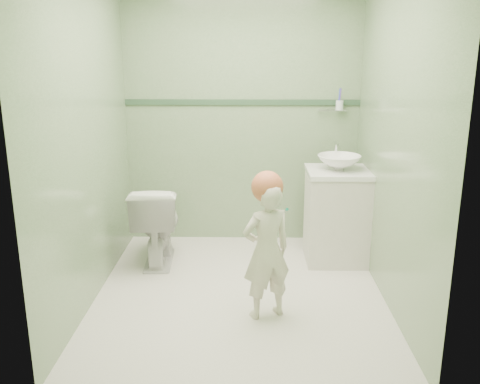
{
  "coord_description": "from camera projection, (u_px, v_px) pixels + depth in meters",
  "views": [
    {
      "loc": [
        0.07,
        -3.72,
        1.86
      ],
      "look_at": [
        0.0,
        0.15,
        0.78
      ],
      "focal_mm": 39.36,
      "sensor_mm": 36.0,
      "label": 1
    }
  ],
  "objects": [
    {
      "name": "toddler",
      "position": [
        267.0,
        251.0,
        3.63
      ],
      "size": [
        0.42,
        0.36,
        0.98
      ],
      "primitive_type": "imported",
      "rotation": [
        0.0,
        0.0,
        3.56
      ],
      "color": "beige",
      "rests_on": "ground"
    },
    {
      "name": "faucet",
      "position": [
        336.0,
        149.0,
        4.66
      ],
      "size": [
        0.03,
        0.13,
        0.18
      ],
      "color": "silver",
      "rests_on": "counter"
    },
    {
      "name": "basin",
      "position": [
        339.0,
        162.0,
        4.5
      ],
      "size": [
        0.37,
        0.37,
        0.13
      ],
      "primitive_type": "imported",
      "color": "white",
      "rests_on": "counter"
    },
    {
      "name": "hair_cap",
      "position": [
        267.0,
        187.0,
        3.53
      ],
      "size": [
        0.22,
        0.22,
        0.22
      ],
      "primitive_type": "sphere",
      "color": "#C56540",
      "rests_on": "toddler"
    },
    {
      "name": "room_shell",
      "position": [
        240.0,
        141.0,
        3.76
      ],
      "size": [
        2.5,
        2.54,
        2.4
      ],
      "color": "gray",
      "rests_on": "ground"
    },
    {
      "name": "trim_stripe",
      "position": [
        242.0,
        102.0,
        4.91
      ],
      "size": [
        2.2,
        0.02,
        0.05
      ],
      "primitive_type": "cube",
      "color": "#304F36",
      "rests_on": "room_shell"
    },
    {
      "name": "teal_toothbrush",
      "position": [
        285.0,
        209.0,
        3.46
      ],
      "size": [
        0.1,
        0.14,
        0.08
      ],
      "color": "#0E8C74",
      "rests_on": "toddler"
    },
    {
      "name": "counter",
      "position": [
        339.0,
        172.0,
        4.53
      ],
      "size": [
        0.54,
        0.52,
        0.04
      ],
      "primitive_type": "cube",
      "color": "white",
      "rests_on": "vanity"
    },
    {
      "name": "vanity",
      "position": [
        336.0,
        217.0,
        4.64
      ],
      "size": [
        0.52,
        0.5,
        0.8
      ],
      "primitive_type": "cube",
      "color": "beige",
      "rests_on": "ground"
    },
    {
      "name": "ground",
      "position": [
        240.0,
        294.0,
        4.08
      ],
      "size": [
        2.5,
        2.5,
        0.0
      ],
      "primitive_type": "plane",
      "color": "silver",
      "rests_on": "ground"
    },
    {
      "name": "toilet",
      "position": [
        157.0,
        223.0,
        4.61
      ],
      "size": [
        0.44,
        0.72,
        0.71
      ],
      "primitive_type": "imported",
      "rotation": [
        0.0,
        0.0,
        3.2
      ],
      "color": "white",
      "rests_on": "ground"
    },
    {
      "name": "cup_holder",
      "position": [
        339.0,
        105.0,
        4.85
      ],
      "size": [
        0.26,
        0.07,
        0.21
      ],
      "color": "silver",
      "rests_on": "room_shell"
    }
  ]
}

